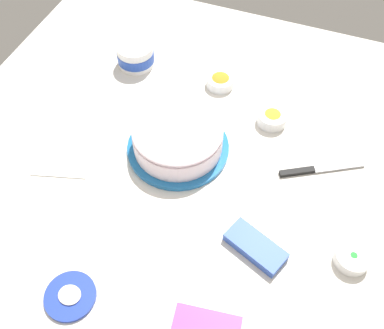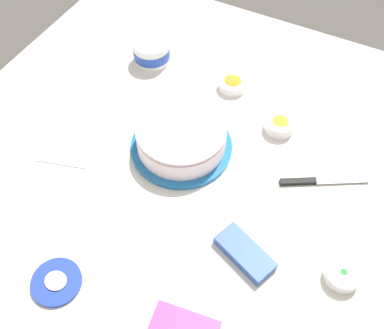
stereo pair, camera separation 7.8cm
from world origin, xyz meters
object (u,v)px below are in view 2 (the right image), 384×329
Objects in this scene: frosted_cake at (181,137)px; sprinkle_bowl_yellow at (280,124)px; sprinkle_bowl_orange at (233,83)px; candy_box_lower at (245,253)px; spreading_knife at (316,181)px; sprinkle_bowl_green at (342,274)px; frosting_tub_lid at (56,282)px; candy_box_upper at (185,326)px; paper_napkin at (70,143)px; frosting_tub at (151,51)px.

sprinkle_bowl_yellow is (0.22, 0.19, -0.03)m from frosted_cake.
sprinkle_bowl_orange reaches higher than candy_box_lower.
spreading_knife is 0.29m from candy_box_lower.
sprinkle_bowl_green is 0.22m from candy_box_lower.
spreading_knife is 2.62× the size of sprinkle_bowl_green.
frosting_tub_lid is 0.80× the size of candy_box_upper.
candy_box_lower reaches higher than spreading_knife.
frosted_cake is 3.46× the size of sprinkle_bowl_green.
frosted_cake is at bearing 161.64° from sprinkle_bowl_green.
sprinkle_bowl_green is 0.46m from sprinkle_bowl_yellow.
sprinkle_bowl_yellow is at bearing 32.68° from paper_napkin.
sprinkle_bowl_orange is at bearing 82.90° from frosting_tub_lid.
sprinkle_bowl_orange is 0.57m from candy_box_lower.
frosted_cake is at bearing -47.30° from frosting_tub.
frosting_tub is 0.82× the size of candy_box_upper.
sprinkle_bowl_green is (0.76, -0.45, -0.02)m from frosting_tub.
sprinkle_bowl_orange is at bearing 98.30° from candy_box_upper.
sprinkle_bowl_orange is (0.29, 0.00, -0.02)m from frosting_tub.
candy_box_lower is at bearing -62.82° from sprinkle_bowl_orange.
sprinkle_bowl_yellow reaches higher than frosting_tub_lid.
sprinkle_bowl_yellow is at bearing 83.82° from candy_box_upper.
frosting_tub is 1.03× the size of frosting_tub_lid.
sprinkle_bowl_yellow reaches higher than paper_napkin.
frosting_tub reaches higher than sprinkle_bowl_orange.
candy_box_lower is at bearing -80.52° from sprinkle_bowl_yellow.
candy_box_lower is at bearing -166.86° from sprinkle_bowl_green.
paper_napkin is (-0.22, 0.35, -0.00)m from frosting_tub_lid.
candy_box_lower is (0.26, -0.50, -0.00)m from sprinkle_bowl_orange.
sprinkle_bowl_orange is 1.06× the size of sprinkle_bowl_green.
frosting_tub_lid is (0.19, -0.76, -0.03)m from frosting_tub.
candy_box_upper is (0.31, 0.05, 0.00)m from frosting_tub_lid.
candy_box_upper is at bearing -104.98° from spreading_knife.
candy_box_upper is at bearing -60.99° from frosted_cake.
frosting_tub is at bearing 160.72° from spreading_knife.
frosted_cake is 3.30× the size of sprinkle_bowl_yellow.
candy_box_upper is at bearing -29.69° from paper_napkin.
frosting_tub is 0.79× the size of paper_napkin.
sprinkle_bowl_green reaches higher than frosting_tub_lid.
sprinkle_bowl_orange reaches higher than frosting_tub_lid.
sprinkle_bowl_orange is 0.21m from sprinkle_bowl_yellow.
paper_napkin is at bearing -147.32° from sprinkle_bowl_yellow.
frosting_tub_lid is at bearing -97.10° from sprinkle_bowl_orange.
sprinkle_bowl_yellow reaches higher than candy_box_upper.
frosting_tub is 1.46× the size of sprinkle_bowl_green.
sprinkle_bowl_green reaches higher than candy_box_lower.
sprinkle_bowl_orange is at bearing 146.92° from spreading_knife.
sprinkle_bowl_green reaches higher than candy_box_upper.
frosted_cake reaches higher than spreading_knife.
frosting_tub is 0.87m from candy_box_upper.
candy_box_lower is at bearing 69.48° from candy_box_upper.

